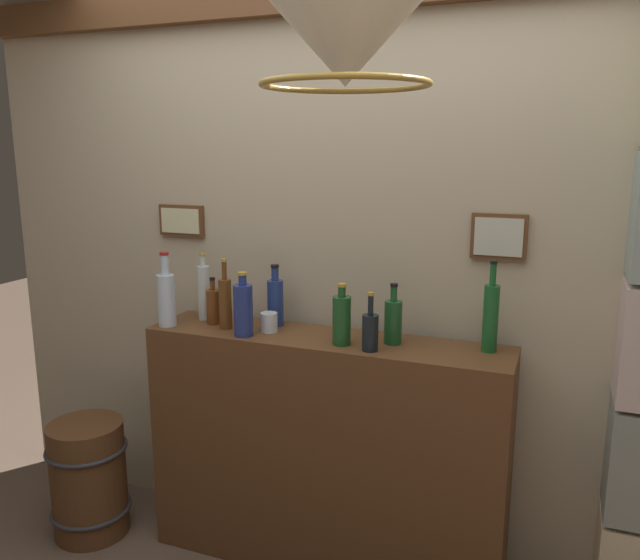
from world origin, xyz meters
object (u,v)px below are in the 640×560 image
Objects in this scene: liquor_bottle_vermouth at (370,331)px; glass_tumbler_rocks at (269,322)px; liquor_bottle_vodka at (204,291)px; wooden_barrel at (89,478)px; liquor_bottle_rum at (393,321)px; liquor_bottle_sherry at (166,297)px; liquor_bottle_bourbon at (491,316)px; liquor_bottle_gin at (275,301)px; liquor_bottle_rye at (225,302)px; pendant_lamp at (346,41)px; liquor_bottle_whiskey at (342,319)px; liquor_bottle_brandy at (243,309)px; liquor_bottle_tequila at (213,306)px.

glass_tumbler_rocks is at bearing 169.88° from liquor_bottle_vermouth.
wooden_barrel is at bearing -151.89° from liquor_bottle_vodka.
liquor_bottle_vermouth is (-0.06, -0.12, -0.01)m from liquor_bottle_rum.
liquor_bottle_sherry reaches higher than liquor_bottle_vodka.
liquor_bottle_sherry is at bearing 15.86° from wooden_barrel.
liquor_bottle_sherry is at bearing -173.55° from liquor_bottle_bourbon.
liquor_bottle_vermouth is 0.92m from liquor_bottle_sherry.
liquor_bottle_gin is 0.89× the size of liquor_bottle_rye.
pendant_lamp is (0.60, -0.82, 0.92)m from liquor_bottle_gin.
liquor_bottle_whiskey is 0.76× the size of liquor_bottle_sherry.
liquor_bottle_vodka is at bearing 150.56° from liquor_bottle_brandy.
liquor_bottle_whiskey reaches higher than liquor_bottle_rum.
liquor_bottle_gin is (-0.91, 0.02, -0.03)m from liquor_bottle_bourbon.
liquor_bottle_sherry is at bearing 178.59° from liquor_bottle_brandy.
liquor_bottle_bourbon reaches higher than liquor_bottle_tequila.
liquor_bottle_brandy is 1.29m from pendant_lamp.
liquor_bottle_vermouth is at bearing 100.10° from pendant_lamp.
liquor_bottle_bourbon is 0.98m from liquor_bottle_brandy.
liquor_bottle_rum is (0.18, 0.09, -0.01)m from liquor_bottle_whiskey.
liquor_bottle_tequila is 0.28m from liquor_bottle_gin.
liquor_bottle_rum is at bearing 6.66° from liquor_bottle_sherry.
liquor_bottle_vodka is at bearing 145.96° from liquor_bottle_tequila.
liquor_bottle_vodka is at bearing 169.98° from liquor_bottle_whiskey.
wooden_barrel is (-0.78, -0.11, -0.87)m from liquor_bottle_brandy.
liquor_bottle_whiskey is 1.01× the size of liquor_bottle_rum.
wooden_barrel is at bearing -160.85° from liquor_bottle_gin.
liquor_bottle_sherry is 0.98m from wooden_barrel.
liquor_bottle_gin is at bearing 159.50° from liquor_bottle_vermouth.
liquor_bottle_rye reaches higher than liquor_bottle_rum.
liquor_bottle_rye reaches higher than liquor_bottle_tequila.
liquor_bottle_bourbon is 1.25m from liquor_bottle_vodka.
wooden_barrel is (-1.33, -0.11, -0.83)m from liquor_bottle_vermouth.
liquor_bottle_whiskey is 0.35m from glass_tumbler_rocks.
liquor_bottle_rum is 0.81× the size of liquor_bottle_vodka.
liquor_bottle_gin is 0.46× the size of pendant_lamp.
liquor_bottle_rye is 0.52× the size of pendant_lamp.
liquor_bottle_whiskey is 1.48m from wooden_barrel.
liquor_bottle_rum is (0.54, -0.06, -0.02)m from liquor_bottle_gin.
liquor_bottle_tequila reaches higher than glass_tumbler_rocks.
liquor_bottle_vermouth is (0.13, -0.03, -0.02)m from liquor_bottle_whiskey.
liquor_bottle_rye is 0.94× the size of liquor_bottle_sherry.
liquor_bottle_rye is 0.26m from liquor_bottle_sherry.
liquor_bottle_vodka is at bearing 169.32° from liquor_bottle_vermouth.
glass_tumbler_rocks is 1.35m from pendant_lamp.
liquor_bottle_gin is at bearing 34.89° from liquor_bottle_rye.
liquor_bottle_rye is 1.33× the size of liquor_bottle_vermouth.
liquor_bottle_bourbon reaches higher than liquor_bottle_vodka.
pendant_lamp is at bearing -40.11° from liquor_bottle_vodka.
liquor_bottle_vodka is 0.38m from glass_tumbler_rocks.
pendant_lamp is (1.03, -0.64, 0.90)m from liquor_bottle_sherry.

